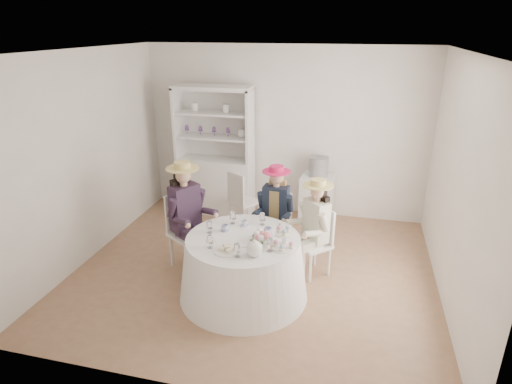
# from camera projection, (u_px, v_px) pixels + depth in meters

# --- Properties ---
(ground) EXTENTS (4.50, 4.50, 0.00)m
(ground) POSITION_uv_depth(u_px,v_px,m) (254.00, 270.00, 5.53)
(ground) COLOR brown
(ground) RESTS_ON ground
(ceiling) EXTENTS (4.50, 4.50, 0.00)m
(ceiling) POSITION_uv_depth(u_px,v_px,m) (254.00, 51.00, 4.54)
(ceiling) COLOR white
(ceiling) RESTS_ON wall_back
(wall_back) EXTENTS (4.50, 0.00, 4.50)m
(wall_back) POSITION_uv_depth(u_px,v_px,m) (284.00, 133.00, 6.85)
(wall_back) COLOR silver
(wall_back) RESTS_ON ground
(wall_front) EXTENTS (4.50, 0.00, 4.50)m
(wall_front) POSITION_uv_depth(u_px,v_px,m) (190.00, 254.00, 3.23)
(wall_front) COLOR silver
(wall_front) RESTS_ON ground
(wall_left) EXTENTS (0.00, 4.50, 4.50)m
(wall_left) POSITION_uv_depth(u_px,v_px,m) (86.00, 158.00, 5.54)
(wall_left) COLOR silver
(wall_left) RESTS_ON ground
(wall_right) EXTENTS (0.00, 4.50, 4.50)m
(wall_right) POSITION_uv_depth(u_px,v_px,m) (459.00, 188.00, 4.54)
(wall_right) COLOR silver
(wall_right) RESTS_ON ground
(tea_table) EXTENTS (1.49, 1.49, 0.74)m
(tea_table) POSITION_uv_depth(u_px,v_px,m) (243.00, 267.00, 4.91)
(tea_table) COLOR white
(tea_table) RESTS_ON ground
(hutch) EXTENTS (1.38, 0.84, 2.09)m
(hutch) POSITION_uv_depth(u_px,v_px,m) (216.00, 169.00, 7.06)
(hutch) COLOR silver
(hutch) RESTS_ON ground
(side_table) EXTENTS (0.53, 0.53, 0.76)m
(side_table) POSITION_uv_depth(u_px,v_px,m) (317.00, 198.00, 6.83)
(side_table) COLOR silver
(side_table) RESTS_ON ground
(hatbox) EXTENTS (0.31, 0.31, 0.30)m
(hatbox) POSITION_uv_depth(u_px,v_px,m) (319.00, 167.00, 6.63)
(hatbox) COLOR black
(hatbox) RESTS_ON side_table
(guest_left) EXTENTS (0.61, 0.57, 1.42)m
(guest_left) POSITION_uv_depth(u_px,v_px,m) (186.00, 210.00, 5.35)
(guest_left) COLOR silver
(guest_left) RESTS_ON ground
(guest_mid) EXTENTS (0.47, 0.49, 1.29)m
(guest_mid) POSITION_uv_depth(u_px,v_px,m) (275.00, 207.00, 5.60)
(guest_mid) COLOR silver
(guest_mid) RESTS_ON ground
(guest_right) EXTENTS (0.54, 0.54, 1.27)m
(guest_right) POSITION_uv_depth(u_px,v_px,m) (315.00, 223.00, 5.20)
(guest_right) COLOR silver
(guest_right) RESTS_ON ground
(spare_chair) EXTENTS (0.53, 0.53, 0.92)m
(spare_chair) POSITION_uv_depth(u_px,v_px,m) (241.00, 199.00, 6.50)
(spare_chair) COLOR silver
(spare_chair) RESTS_ON ground
(teacup_a) EXTENTS (0.11, 0.11, 0.07)m
(teacup_a) POSITION_uv_depth(u_px,v_px,m) (225.00, 228.00, 4.92)
(teacup_a) COLOR white
(teacup_a) RESTS_ON tea_table
(teacup_b) EXTENTS (0.07, 0.07, 0.07)m
(teacup_b) POSITION_uv_depth(u_px,v_px,m) (244.00, 224.00, 5.04)
(teacup_b) COLOR white
(teacup_b) RESTS_ON tea_table
(teacup_c) EXTENTS (0.12, 0.12, 0.08)m
(teacup_c) POSITION_uv_depth(u_px,v_px,m) (268.00, 232.00, 4.84)
(teacup_c) COLOR white
(teacup_c) RESTS_ON tea_table
(flower_bowl) EXTENTS (0.25, 0.25, 0.05)m
(flower_bowl) POSITION_uv_depth(u_px,v_px,m) (260.00, 238.00, 4.71)
(flower_bowl) COLOR white
(flower_bowl) RESTS_ON tea_table
(flower_arrangement) EXTENTS (0.18, 0.18, 0.07)m
(flower_arrangement) POSITION_uv_depth(u_px,v_px,m) (261.00, 235.00, 4.65)
(flower_arrangement) COLOR pink
(flower_arrangement) RESTS_ON tea_table
(table_teapot) EXTENTS (0.25, 0.17, 0.18)m
(table_teapot) POSITION_uv_depth(u_px,v_px,m) (255.00, 249.00, 4.38)
(table_teapot) COLOR white
(table_teapot) RESTS_ON tea_table
(sandwich_plate) EXTENTS (0.28, 0.28, 0.06)m
(sandwich_plate) POSITION_uv_depth(u_px,v_px,m) (227.00, 250.00, 4.49)
(sandwich_plate) COLOR white
(sandwich_plate) RESTS_ON tea_table
(cupcake_stand) EXTENTS (0.25, 0.25, 0.24)m
(cupcake_stand) POSITION_uv_depth(u_px,v_px,m) (283.00, 241.00, 4.53)
(cupcake_stand) COLOR white
(cupcake_stand) RESTS_ON tea_table
(stemware_set) EXTENTS (0.87, 0.87, 0.15)m
(stemware_set) POSITION_uv_depth(u_px,v_px,m) (243.00, 232.00, 4.74)
(stemware_set) COLOR white
(stemware_set) RESTS_ON tea_table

